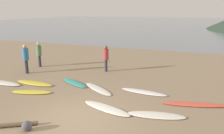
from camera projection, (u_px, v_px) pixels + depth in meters
The scene contains 16 objects.
ground_plane at pixel (144, 63), 17.13m from camera, with size 120.00×120.00×0.20m, color #8C7559.
ocean_water at pixel (190, 23), 66.89m from camera, with size 140.00×100.00×0.01m, color slate.
surfboard_0 at pixel (5, 83), 11.96m from camera, with size 2.07×0.54×0.09m, color silver.
surfboard_1 at pixel (35, 83), 11.93m from camera, with size 2.28×0.59×0.10m, color yellow.
surfboard_2 at pixel (32, 92), 10.66m from camera, with size 1.91×0.55×0.09m, color yellow.
surfboard_3 at pixel (74, 83), 12.02m from camera, with size 2.10×0.50×0.09m, color teal.
surfboard_4 at pixel (98, 89), 11.11m from camera, with size 2.22×0.52×0.07m, color silver.
surfboard_5 at pixel (106, 108), 8.91m from camera, with size 2.27×0.59×0.08m, color silver.
surfboard_6 at pixel (144, 92), 10.66m from camera, with size 2.25×0.51×0.08m, color white.
surfboard_7 at pixel (157, 115), 8.32m from camera, with size 2.13×0.60×0.07m, color silver.
surfboard_8 at pixel (195, 104), 9.28m from camera, with size 2.64×0.50×0.09m, color #D84C38.
person_0 at pixel (39, 52), 15.36m from camera, with size 0.34×0.34×1.69m.
person_1 at pixel (26, 56), 13.72m from camera, with size 0.36×0.36×1.80m.
person_2 at pixel (106, 56), 14.17m from camera, with size 0.34×0.34×1.66m.
driftwood_log at pixel (14, 125), 7.56m from camera, with size 0.15×0.15×1.50m, color brown.
beach_rock_near at pixel (27, 126), 7.30m from camera, with size 0.33×0.33×0.33m, color #504C51.
Camera 1 is at (3.98, -6.39, 3.81)m, focal length 36.19 mm.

